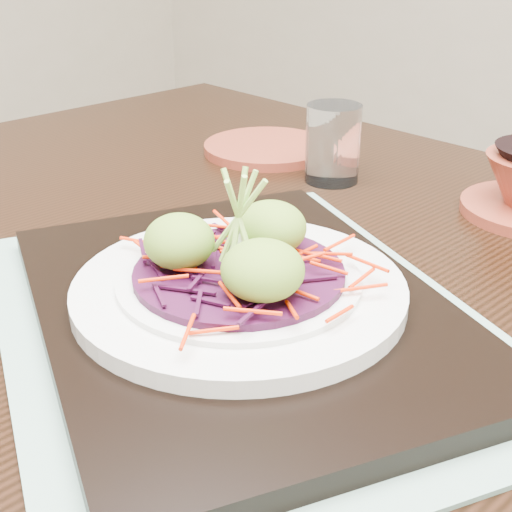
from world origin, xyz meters
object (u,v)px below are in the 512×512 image
Objects in this scene: dining_table at (307,408)px; water_glass at (333,144)px; white_plate at (239,288)px; terracotta_side_plate at (267,148)px; serving_tray at (239,308)px.

dining_table is 0.31m from water_glass.
white_plate reaches higher than dining_table.
water_glass is at bearing 109.85° from white_plate.
white_plate is 1.52× the size of terracotta_side_plate.
terracotta_side_plate reaches higher than dining_table.
terracotta_side_plate is (-0.25, 0.28, 0.11)m from dining_table.
terracotta_side_plate is (-0.23, 0.34, -0.01)m from serving_tray.
water_glass reaches higher than serving_tray.
white_plate reaches higher than terracotta_side_plate.
dining_table is at bearing -61.25° from water_glass.
white_plate is at bearing -70.15° from water_glass.
water_glass is (0.12, -0.04, 0.04)m from terracotta_side_plate.
terracotta_side_plate is 1.84× the size of water_glass.
white_plate is 2.80× the size of water_glass.
dining_table is at bearing 101.57° from serving_tray.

